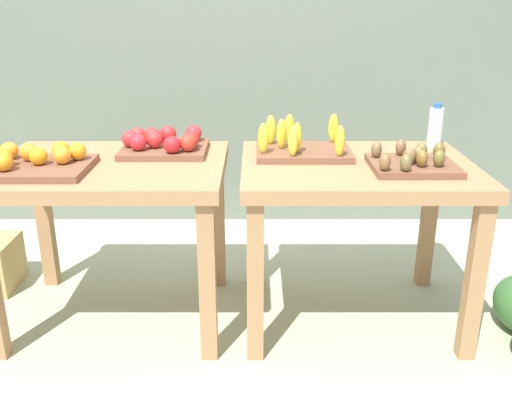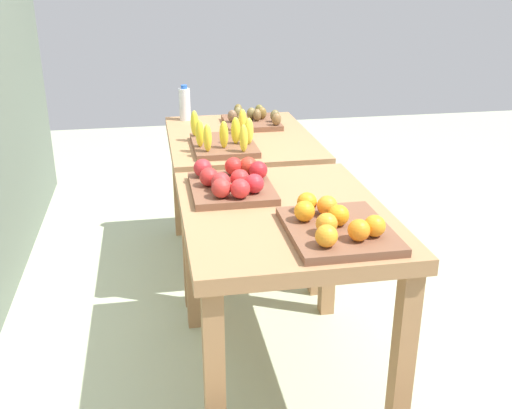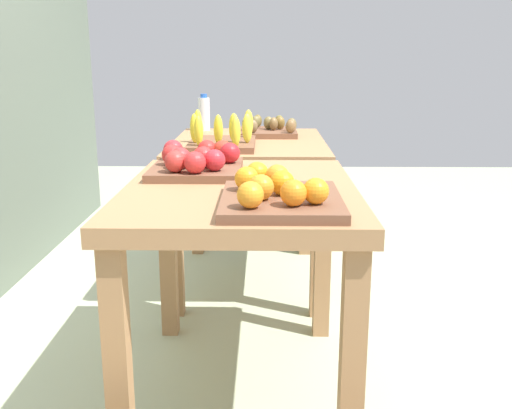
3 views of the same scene
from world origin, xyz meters
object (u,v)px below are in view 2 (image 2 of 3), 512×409
at_px(banana_crate, 224,140).
at_px(kiwi_bin, 252,120).
at_px(orange_bin, 336,225).
at_px(watermelon_pile, 257,189).
at_px(water_bottle, 185,104).
at_px(display_table_right, 240,155).
at_px(display_table_left, 284,236).
at_px(apple_bin, 232,182).

height_order(banana_crate, kiwi_bin, banana_crate).
bearing_deg(orange_bin, watermelon_pile, -3.31).
relative_size(orange_bin, banana_crate, 1.00).
relative_size(banana_crate, water_bottle, 2.03).
relative_size(display_table_right, water_bottle, 4.81).
bearing_deg(water_bottle, orange_bin, -167.48).
distance_m(display_table_left, watermelon_pile, 2.08).
bearing_deg(banana_crate, water_bottle, 13.04).
relative_size(display_table_right, kiwi_bin, 2.89).
bearing_deg(apple_bin, orange_bin, -149.12).
bearing_deg(orange_bin, display_table_right, 5.07).
distance_m(apple_bin, watermelon_pile, 1.95).
relative_size(display_table_left, watermelon_pile, 1.58).
height_order(orange_bin, kiwi_bin, orange_bin).
distance_m(orange_bin, water_bottle, 1.86).
distance_m(orange_bin, banana_crate, 1.17).
xyz_separation_m(display_table_right, banana_crate, (-0.25, 0.12, 0.16)).
bearing_deg(apple_bin, kiwi_bin, -14.06).
bearing_deg(orange_bin, kiwi_bin, 0.67).
distance_m(apple_bin, water_bottle, 1.32).
bearing_deg(watermelon_pile, banana_crate, 161.29).
bearing_deg(display_table_left, watermelon_pile, -7.29).
relative_size(display_table_right, watermelon_pile, 1.58).
distance_m(kiwi_bin, watermelon_pile, 0.96).
xyz_separation_m(display_table_left, apple_bin, (0.22, 0.17, 0.16)).
height_order(banana_crate, water_bottle, water_bottle).
relative_size(display_table_right, apple_bin, 2.57).
height_order(display_table_left, water_bottle, water_bottle).
relative_size(orange_bin, watermelon_pile, 0.67).
relative_size(kiwi_bin, water_bottle, 1.66).
bearing_deg(orange_bin, banana_crate, 12.21).
relative_size(orange_bin, apple_bin, 1.09).
bearing_deg(water_bottle, display_table_right, -146.48).
relative_size(apple_bin, banana_crate, 0.92).
bearing_deg(apple_bin, display_table_left, -142.08).
xyz_separation_m(orange_bin, water_bottle, (1.82, 0.40, 0.06)).
bearing_deg(watermelon_pile, water_bottle, 130.05).
xyz_separation_m(display_table_right, water_bottle, (0.42, 0.28, 0.22)).
bearing_deg(display_table_left, banana_crate, 8.11).
bearing_deg(apple_bin, watermelon_pile, -13.62).
xyz_separation_m(display_table_right, watermelon_pile, (0.87, -0.25, -0.54)).
height_order(display_table_left, banana_crate, banana_crate).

